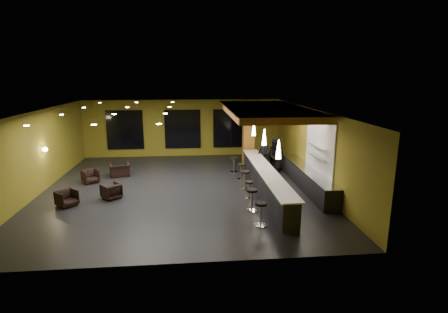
{
  "coord_description": "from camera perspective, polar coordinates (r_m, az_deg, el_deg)",
  "views": [
    {
      "loc": [
        0.49,
        -15.12,
        4.99
      ],
      "look_at": [
        2.0,
        0.5,
        1.3
      ],
      "focal_mm": 28.0,
      "sensor_mm": 36.0,
      "label": 1
    }
  ],
  "objects": [
    {
      "name": "pendant_1",
      "position": [
        15.19,
        6.58,
        3.13
      ],
      "size": [
        0.2,
        0.2,
        0.7
      ],
      "primitive_type": "cone",
      "color": "white",
      "rests_on": "wood_soffit"
    },
    {
      "name": "prep_top",
      "position": [
        16.04,
        13.45,
        -1.97
      ],
      "size": [
        0.72,
        6.0,
        0.03
      ],
      "primitive_type": "cube",
      "color": "silver",
      "rests_on": "prep_counter"
    },
    {
      "name": "window_right",
      "position": [
        21.95,
        1.11,
        4.61
      ],
      "size": [
        2.2,
        0.06,
        2.4
      ],
      "primitive_type": "cube",
      "color": "black",
      "rests_on": "wall_back"
    },
    {
      "name": "wall_shelf_lower",
      "position": [
        15.29,
        15.04,
        -0.04
      ],
      "size": [
        0.3,
        1.5,
        0.03
      ],
      "primitive_type": "cube",
      "color": "silver",
      "rests_on": "wall_right"
    },
    {
      "name": "wall_shelf_upper",
      "position": [
        15.19,
        15.14,
        1.61
      ],
      "size": [
        0.3,
        1.5,
        0.03
      ],
      "primitive_type": "cube",
      "color": "silver",
      "rests_on": "wall_right"
    },
    {
      "name": "bar_stool_4",
      "position": [
        16.97,
        2.82,
        -2.12
      ],
      "size": [
        0.4,
        0.4,
        0.78
      ],
      "rotation": [
        0.0,
        0.0,
        0.37
      ],
      "color": "silver",
      "rests_on": "floor"
    },
    {
      "name": "armchair_d",
      "position": [
        18.33,
        -16.67,
        -2.1
      ],
      "size": [
        1.18,
        1.09,
        0.64
      ],
      "primitive_type": "imported",
      "rotation": [
        0.0,
        0.0,
        3.42
      ],
      "color": "black",
      "rests_on": "floor"
    },
    {
      "name": "wood_soffit",
      "position": [
        16.58,
        6.79,
        7.5
      ],
      "size": [
        3.6,
        8.0,
        0.28
      ],
      "primitive_type": "cube",
      "color": "#B16F33",
      "rests_on": "ceiling"
    },
    {
      "name": "tile_backsplash",
      "position": [
        15.43,
        15.36,
        1.58
      ],
      "size": [
        0.06,
        3.2,
        2.4
      ],
      "primitive_type": "cube",
      "color": "white",
      "rests_on": "wall_right"
    },
    {
      "name": "staff_c",
      "position": [
        18.41,
        8.49,
        0.37
      ],
      "size": [
        0.92,
        0.6,
        1.88
      ],
      "primitive_type": "imported",
      "rotation": [
        0.0,
        0.0,
        0.01
      ],
      "color": "black",
      "rests_on": "floor"
    },
    {
      "name": "armchair_c",
      "position": [
        17.66,
        -20.97,
        -3.02
      ],
      "size": [
        0.94,
        0.95,
        0.63
      ],
      "primitive_type": "imported",
      "rotation": [
        0.0,
        0.0,
        0.6
      ],
      "color": "black",
      "rests_on": "floor"
    },
    {
      "name": "bar_stool_3",
      "position": [
        15.52,
        3.43,
        -3.47
      ],
      "size": [
        0.42,
        0.42,
        0.83
      ],
      "rotation": [
        0.0,
        0.0,
        -0.07
      ],
      "color": "silver",
      "rests_on": "floor"
    },
    {
      "name": "bar_stool_0",
      "position": [
        11.91,
        6.04,
        -8.83
      ],
      "size": [
        0.42,
        0.42,
        0.83
      ],
      "rotation": [
        0.0,
        0.0,
        -0.39
      ],
      "color": "silver",
      "rests_on": "floor"
    },
    {
      "name": "bar_counter",
      "position": [
        15.15,
        6.79,
        -4.1
      ],
      "size": [
        0.6,
        8.0,
        1.0
      ],
      "primitive_type": "cube",
      "color": "black",
      "rests_on": "floor"
    },
    {
      "name": "window_center",
      "position": [
        21.81,
        -6.77,
        4.47
      ],
      "size": [
        2.2,
        0.06,
        2.4
      ],
      "primitive_type": "cube",
      "color": "black",
      "rests_on": "wall_back"
    },
    {
      "name": "staff_b",
      "position": [
        18.19,
        8.36,
        0.02
      ],
      "size": [
        0.86,
        0.68,
        1.75
      ],
      "primitive_type": "imported",
      "rotation": [
        0.0,
        0.0,
        0.02
      ],
      "color": "black",
      "rests_on": "floor"
    },
    {
      "name": "staff_a",
      "position": [
        17.94,
        6.53,
        0.06
      ],
      "size": [
        0.8,
        0.67,
        1.86
      ],
      "primitive_type": "imported",
      "rotation": [
        0.0,
        0.0,
        -0.4
      ],
      "color": "black",
      "rests_on": "floor"
    },
    {
      "name": "wall_sconce",
      "position": [
        17.17,
        -27.19,
        1.05
      ],
      "size": [
        0.22,
        0.22,
        0.22
      ],
      "primitive_type": "sphere",
      "color": "#FFE5B2",
      "rests_on": "wall_left"
    },
    {
      "name": "armchair_a",
      "position": [
        14.93,
        -24.28,
        -6.23
      ],
      "size": [
        0.96,
        0.96,
        0.63
      ],
      "primitive_type": "imported",
      "rotation": [
        0.0,
        0.0,
        0.83
      ],
      "color": "black",
      "rests_on": "floor"
    },
    {
      "name": "bar_stool_2",
      "position": [
        14.44,
        4.09,
        -5.05
      ],
      "size": [
        0.37,
        0.37,
        0.73
      ],
      "rotation": [
        0.0,
        0.0,
        0.41
      ],
      "color": "silver",
      "rests_on": "floor"
    },
    {
      "name": "bar_stool_1",
      "position": [
        13.1,
        4.56,
        -6.62
      ],
      "size": [
        0.44,
        0.44,
        0.86
      ],
      "rotation": [
        0.0,
        0.0,
        -0.07
      ],
      "color": "silver",
      "rests_on": "floor"
    },
    {
      "name": "ceiling",
      "position": [
        15.2,
        -7.41,
        7.69
      ],
      "size": [
        12.0,
        13.0,
        0.1
      ],
      "primitive_type": "cube",
      "color": "black"
    },
    {
      "name": "wall_back",
      "position": [
        21.92,
        -6.76,
        4.64
      ],
      "size": [
        12.0,
        0.1,
        3.5
      ],
      "primitive_type": "cube",
      "color": "olive",
      "rests_on": "floor"
    },
    {
      "name": "pendant_2",
      "position": [
        17.61,
        4.9,
        4.56
      ],
      "size": [
        0.2,
        0.2,
        0.7
      ],
      "primitive_type": "cone",
      "color": "white",
      "rests_on": "wood_soffit"
    },
    {
      "name": "floor",
      "position": [
        15.94,
        -7.03,
        -5.3
      ],
      "size": [
        12.0,
        13.0,
        0.1
      ],
      "primitive_type": "cube",
      "color": "black",
      "rests_on": "ground"
    },
    {
      "name": "prep_counter",
      "position": [
        16.16,
        13.37,
        -3.53
      ],
      "size": [
        0.7,
        6.0,
        0.86
      ],
      "primitive_type": "cube",
      "color": "black",
      "rests_on": "floor"
    },
    {
      "name": "column",
      "position": [
        19.26,
        4.01,
        3.52
      ],
      "size": [
        0.6,
        0.6,
        3.5
      ],
      "primitive_type": "cube",
      "color": "#996422",
      "rests_on": "floor"
    },
    {
      "name": "bar_top",
      "position": [
        15.0,
        6.84,
        -2.19
      ],
      "size": [
        0.78,
        8.1,
        0.05
      ],
      "primitive_type": "cube",
      "color": "silver",
      "rests_on": "bar_counter"
    },
    {
      "name": "wall_right",
      "position": [
        16.43,
        14.38,
        1.44
      ],
      "size": [
        0.1,
        13.0,
        3.5
      ],
      "primitive_type": "cube",
      "color": "olive",
      "rests_on": "floor"
    },
    {
      "name": "pendant_0",
      "position": [
        12.8,
        8.9,
        1.17
      ],
      "size": [
        0.2,
        0.2,
        0.7
      ],
      "primitive_type": "cone",
      "color": "white",
      "rests_on": "wood_soffit"
    },
    {
      "name": "armchair_b",
      "position": [
        15.16,
        -17.94,
        -5.4
      ],
      "size": [
        0.96,
        0.97,
        0.63
      ],
      "primitive_type": "imported",
      "rotation": [
        0.0,
        0.0,
        3.85
      ],
      "color": "black",
      "rests_on": "floor"
    },
    {
      "name": "wall_front",
      "position": [
        9.17,
        -8.3,
        -7.6
      ],
      "size": [
        12.0,
        0.1,
        3.5
      ],
      "primitive_type": "cube",
      "color": "olive",
      "rests_on": "floor"
    },
    {
      "name": "window_left",
      "position": [
        22.17,
        -15.87,
        4.2
      ],
      "size": [
        2.2,
        0.06,
        2.4
      ],
      "primitive_type": "cube",
      "color": "black",
      "rests_on": "wall_back"
    },
    {
      "name": "wall_left",
      "position": [
        16.79,
        -28.32,
        0.5
      ],
      "size": [
        0.1,
        13.0,
        3.5
      ],
      "primitive_type": "cube",
      "color": "olive",
      "rests_on": "floor"
    },
    {
      "name": "bar_stool_5",
      "position": [
        18.23,
        1.63,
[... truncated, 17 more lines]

